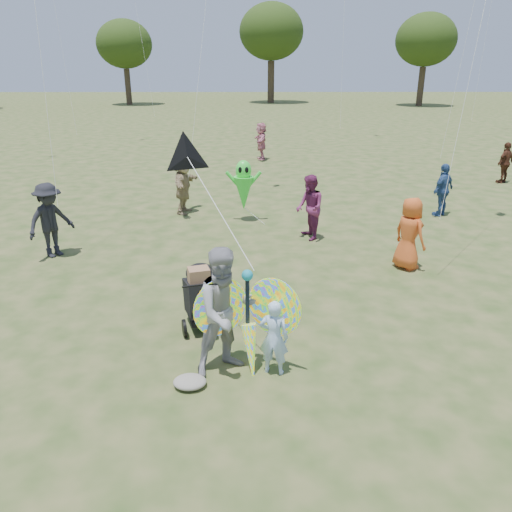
{
  "coord_description": "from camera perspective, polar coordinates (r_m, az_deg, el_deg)",
  "views": [
    {
      "loc": [
        -0.27,
        -6.56,
        4.2
      ],
      "look_at": [
        -0.2,
        1.5,
        1.1
      ],
      "focal_mm": 35.0,
      "sensor_mm": 36.0,
      "label": 1
    }
  ],
  "objects": [
    {
      "name": "crowd_c",
      "position": [
        15.7,
        20.6,
        7.09
      ],
      "size": [
        0.94,
        0.86,
        1.55
      ],
      "primitive_type": "imported",
      "rotation": [
        0.0,
        0.0,
        3.83
      ],
      "color": "#2E4C80",
      "rests_on": "ground"
    },
    {
      "name": "grey_bag",
      "position": [
        7.21,
        -7.58,
        -14.07
      ],
      "size": [
        0.46,
        0.38,
        0.15
      ],
      "primitive_type": "ellipsoid",
      "color": "gray",
      "rests_on": "ground"
    },
    {
      "name": "ground",
      "position": [
        7.79,
        1.6,
        -11.58
      ],
      "size": [
        160.0,
        160.0,
        0.0
      ],
      "primitive_type": "plane",
      "color": "#51592B",
      "rests_on": "ground"
    },
    {
      "name": "crowd_d",
      "position": [
        15.13,
        -8.35,
        8.08
      ],
      "size": [
        0.77,
        1.67,
        1.73
      ],
      "primitive_type": "imported",
      "rotation": [
        0.0,
        0.0,
        1.4
      ],
      "color": "#98825D",
      "rests_on": "ground"
    },
    {
      "name": "adult_man",
      "position": [
        7.08,
        -3.47,
        -6.32
      ],
      "size": [
        1.15,
        1.07,
        1.9
      ],
      "primitive_type": "imported",
      "rotation": [
        0.0,
        0.0,
        0.5
      ],
      "color": "gray",
      "rests_on": "ground"
    },
    {
      "name": "crowd_a",
      "position": [
        11.26,
        17.13,
        2.47
      ],
      "size": [
        0.83,
        0.93,
        1.59
      ],
      "primitive_type": "imported",
      "rotation": [
        0.0,
        0.0,
        2.11
      ],
      "color": "#CD5320",
      "rests_on": "ground"
    },
    {
      "name": "crowd_e",
      "position": [
        12.72,
        6.15,
        5.52
      ],
      "size": [
        0.79,
        0.92,
        1.65
      ],
      "primitive_type": "imported",
      "rotation": [
        0.0,
        0.0,
        4.93
      ],
      "color": "#6E2451",
      "rests_on": "ground"
    },
    {
      "name": "tree_line",
      "position": [
        51.77,
        4.23,
        23.92
      ],
      "size": [
        91.78,
        33.6,
        10.79
      ],
      "color": "#3A2D21",
      "rests_on": "ground"
    },
    {
      "name": "crowd_j",
      "position": [
        23.95,
        0.59,
        12.99
      ],
      "size": [
        0.62,
        1.61,
        1.7
      ],
      "primitive_type": "imported",
      "rotation": [
        0.0,
        0.0,
        4.79
      ],
      "color": "#C57083",
      "rests_on": "ground"
    },
    {
      "name": "crowd_h",
      "position": [
        21.21,
        26.6,
        9.51
      ],
      "size": [
        0.95,
        0.8,
        1.52
      ],
      "primitive_type": "imported",
      "rotation": [
        0.0,
        0.0,
        3.73
      ],
      "color": "#492618",
      "rests_on": "ground"
    },
    {
      "name": "jogging_stroller",
      "position": [
        8.47,
        -6.4,
        -4.15
      ],
      "size": [
        0.68,
        1.12,
        1.09
      ],
      "rotation": [
        0.0,
        0.0,
        0.28
      ],
      "color": "black",
      "rests_on": "ground"
    },
    {
      "name": "child_girl",
      "position": [
        7.18,
        2.06,
        -9.29
      ],
      "size": [
        0.47,
        0.37,
        1.15
      ],
      "primitive_type": "imported",
      "rotation": [
        0.0,
        0.0,
        2.9
      ],
      "color": "#A9C9F0",
      "rests_on": "ground"
    },
    {
      "name": "butterfly_kite",
      "position": [
        7.16,
        -0.85,
        -7.44
      ],
      "size": [
        1.74,
        0.75,
        1.76
      ],
      "color": "orange",
      "rests_on": "ground"
    },
    {
      "name": "alien_kite",
      "position": [
        14.16,
        -1.42,
        7.84
      ],
      "size": [
        1.12,
        0.69,
        1.74
      ],
      "color": "#37EC3C",
      "rests_on": "ground"
    },
    {
      "name": "crowd_b",
      "position": [
        12.37,
        -22.46,
        3.79
      ],
      "size": [
        1.19,
        1.28,
        1.73
      ],
      "primitive_type": "imported",
      "rotation": [
        0.0,
        0.0,
        0.93
      ],
      "color": "black",
      "rests_on": "ground"
    },
    {
      "name": "delta_kite_rig",
      "position": [
        8.33,
        -7.85,
        11.13
      ],
      "size": [
        1.53,
        2.1,
        1.69
      ],
      "color": "black",
      "rests_on": "ground"
    }
  ]
}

